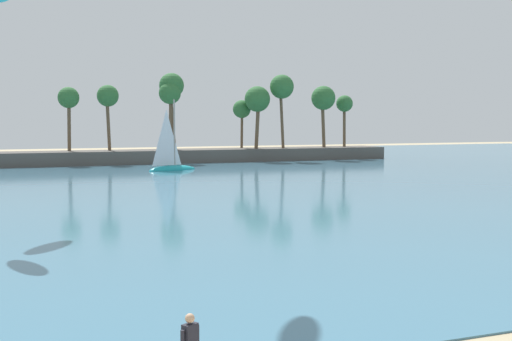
# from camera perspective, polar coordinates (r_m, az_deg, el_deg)

# --- Properties ---
(sea) EXTENTS (220.00, 111.49, 0.06)m
(sea) POSITION_cam_1_polar(r_m,az_deg,el_deg) (69.52, -16.69, -0.42)
(sea) COLOR teal
(sea) RESTS_ON ground
(palm_headland) EXTENTS (93.73, 6.00, 12.36)m
(palm_headland) POSITION_cam_1_polar(r_m,az_deg,el_deg) (85.10, -16.09, 2.66)
(palm_headland) COLOR #514C47
(palm_headland) RESTS_ON ground
(sailboat_near_shore) EXTENTS (6.26, 3.49, 8.69)m
(sailboat_near_shore) POSITION_cam_1_polar(r_m,az_deg,el_deg) (73.63, -7.56, 0.63)
(sailboat_near_shore) COLOR teal
(sailboat_near_shore) RESTS_ON sea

